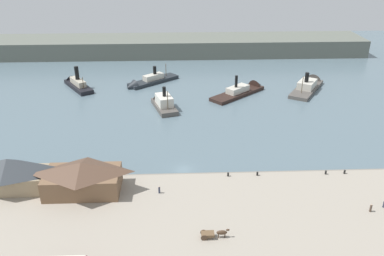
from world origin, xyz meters
The scene contains 19 objects.
ground_plane centered at (0.00, 0.00, 0.00)m, with size 320.00×320.00×0.00m, color slate.
quay_promenade centered at (0.00, -22.00, 0.60)m, with size 110.00×36.00×1.20m, color #9E9384.
seawall_edge centered at (0.00, -3.60, 0.50)m, with size 110.00×0.80×1.00m, color gray.
ferry_shed_central_terminal centered at (-38.30, -8.35, 5.02)m, with size 22.21×7.85×7.51m.
ferry_shed_west_terminal centered at (-22.20, -10.01, 4.82)m, with size 16.36×9.63×7.12m.
horse_cart centered at (4.86, -26.42, 2.13)m, with size 5.38×1.65×1.87m.
pedestrian_walking_east centered at (40.96, -18.65, 1.99)m, with size 0.43×0.43×1.73m.
pedestrian_near_east_shed centered at (-5.59, -11.53, 1.98)m, with size 0.42×0.42×1.70m.
pedestrian_walking_west centered at (37.56, -19.94, 2.02)m, with size 0.44×0.44×1.79m.
mooring_post_west centered at (33.40, -5.42, 1.65)m, with size 0.44×0.44×0.90m, color black.
mooring_post_center_east centered at (37.94, -5.35, 1.65)m, with size 0.44×0.44×0.90m, color black.
mooring_post_center_west centered at (17.17, -5.29, 1.65)m, with size 0.44×0.44×0.90m, color black.
mooring_post_east centered at (10.27, -5.31, 1.65)m, with size 0.44×0.44×0.90m, color black.
ferry_near_quay centered at (23.76, 53.89, 0.97)m, with size 23.12×21.37×9.76m.
ferry_outer_harbor centered at (-39.64, 62.82, 1.37)m, with size 14.53×18.94×10.02m.
ferry_moored_east centered at (-5.98, 40.88, 1.65)m, with size 9.65×16.67×9.65m.
ferry_moored_west centered at (49.15, 57.89, 1.21)m, with size 18.95×24.80×10.02m.
ferry_departing_north centered at (-12.81, 64.56, 1.04)m, with size 21.18×18.65×8.23m.
far_headland centered at (0.00, 110.00, 4.00)m, with size 180.00×24.00×8.00m, color #60665B.
Camera 1 is at (-1.56, -85.02, 51.57)m, focal length 37.58 mm.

